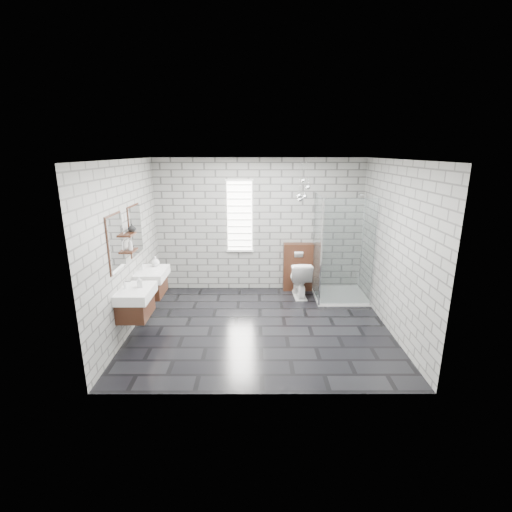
{
  "coord_description": "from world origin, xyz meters",
  "views": [
    {
      "loc": [
        -0.08,
        -5.64,
        2.82
      ],
      "look_at": [
        -0.07,
        0.35,
        1.12
      ],
      "focal_mm": 26.0,
      "sensor_mm": 36.0,
      "label": 1
    }
  ],
  "objects_px": {
    "vanity_right": "(150,275)",
    "cistern_panel": "(298,267)",
    "vanity_left": "(133,294)",
    "shower_enclosure": "(337,275)",
    "toilet": "(299,279)"
  },
  "relations": [
    {
      "from": "vanity_right",
      "to": "toilet",
      "type": "distance_m",
      "value": 2.89
    },
    {
      "from": "vanity_left",
      "to": "shower_enclosure",
      "type": "relative_size",
      "value": 0.77
    },
    {
      "from": "vanity_left",
      "to": "cistern_panel",
      "type": "xyz_separation_m",
      "value": [
        2.71,
        2.17,
        -0.26
      ]
    },
    {
      "from": "vanity_left",
      "to": "shower_enclosure",
      "type": "distance_m",
      "value": 3.8
    },
    {
      "from": "vanity_left",
      "to": "shower_enclosure",
      "type": "xyz_separation_m",
      "value": [
        3.41,
        1.65,
        -0.25
      ]
    },
    {
      "from": "vanity_left",
      "to": "toilet",
      "type": "height_order",
      "value": "vanity_left"
    },
    {
      "from": "shower_enclosure",
      "to": "cistern_panel",
      "type": "bearing_deg",
      "value": 143.59
    },
    {
      "from": "toilet",
      "to": "cistern_panel",
      "type": "bearing_deg",
      "value": -92.61
    },
    {
      "from": "shower_enclosure",
      "to": "toilet",
      "type": "height_order",
      "value": "shower_enclosure"
    },
    {
      "from": "vanity_left",
      "to": "toilet",
      "type": "relative_size",
      "value": 2.14
    },
    {
      "from": "cistern_panel",
      "to": "shower_enclosure",
      "type": "distance_m",
      "value": 0.87
    },
    {
      "from": "vanity_left",
      "to": "vanity_right",
      "type": "distance_m",
      "value": 0.89
    },
    {
      "from": "cistern_panel",
      "to": "toilet",
      "type": "xyz_separation_m",
      "value": [
        0.0,
        -0.35,
        -0.13
      ]
    },
    {
      "from": "vanity_right",
      "to": "cistern_panel",
      "type": "xyz_separation_m",
      "value": [
        2.71,
        1.28,
        -0.26
      ]
    },
    {
      "from": "vanity_left",
      "to": "cistern_panel",
      "type": "bearing_deg",
      "value": 38.73
    }
  ]
}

